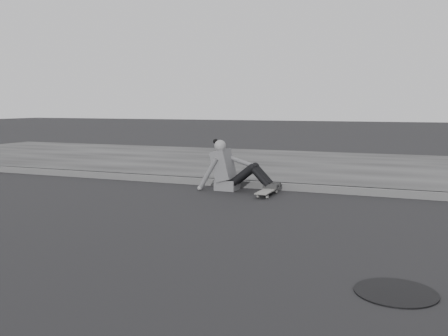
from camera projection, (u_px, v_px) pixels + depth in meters
name	position (u px, v px, depth m)	size (l,w,h in m)	color
ground	(289.00, 228.00, 5.95)	(80.00, 80.00, 0.00)	black
curb	(327.00, 189.00, 8.32)	(24.00, 0.16, 0.12)	#515151
sidewalk	(351.00, 168.00, 11.11)	(24.00, 6.00, 0.12)	#393939
manhole	(396.00, 292.00, 3.89)	(0.64, 0.64, 0.01)	black
skateboard	(267.00, 191.00, 8.07)	(0.20, 0.78, 0.09)	gray
seated_woman	(231.00, 169.00, 8.53)	(1.38, 0.46, 0.88)	#59595C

